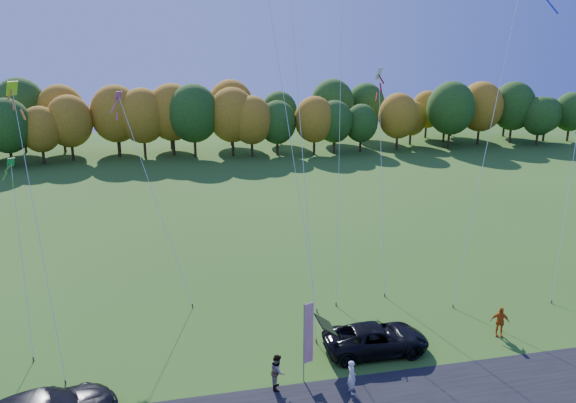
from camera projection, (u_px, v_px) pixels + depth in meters
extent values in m
plane|color=#305717|center=(314.00, 369.00, 27.87)|extent=(160.00, 160.00, 0.00)
imported|color=black|center=(376.00, 339.00, 29.23)|extent=(5.54, 2.63, 1.53)
imported|color=silver|center=(352.00, 377.00, 25.82)|extent=(0.46, 0.65, 1.65)
imported|color=gray|center=(278.00, 371.00, 26.19)|extent=(0.81, 0.95, 1.71)
imported|color=#BD5411|center=(500.00, 322.00, 30.81)|extent=(1.08, 0.79, 1.71)
cylinder|color=#999999|center=(304.00, 343.00, 26.38)|extent=(0.06, 0.06, 4.11)
cube|color=red|center=(309.00, 333.00, 26.39)|extent=(0.50, 0.19, 3.08)
cube|color=navy|center=(309.00, 311.00, 26.10)|extent=(0.49, 0.18, 0.80)
cylinder|color=#4C3F33|center=(317.00, 310.00, 33.71)|extent=(0.08, 0.08, 0.20)
cylinder|color=#4C3F33|center=(336.00, 304.00, 34.54)|extent=(0.08, 0.08, 0.20)
cylinder|color=#4C3F33|center=(316.00, 341.00, 30.33)|extent=(0.08, 0.08, 0.20)
cylinder|color=#4C3F33|center=(453.00, 306.00, 34.29)|extent=(0.08, 0.08, 0.20)
cylinder|color=#4C3F33|center=(65.00, 382.00, 26.66)|extent=(0.08, 0.08, 0.20)
cube|color=#BFFD1A|center=(12.00, 88.00, 29.21)|extent=(1.26, 1.26, 1.49)
cylinder|color=#4C3F33|center=(33.00, 359.00, 28.61)|extent=(0.08, 0.08, 0.20)
cube|color=#178A36|center=(11.00, 162.00, 31.92)|extent=(0.91, 0.91, 1.07)
cylinder|color=#4C3F33|center=(385.00, 295.00, 35.77)|extent=(0.08, 0.08, 0.20)
cube|color=silver|center=(379.00, 73.00, 37.93)|extent=(1.39, 1.39, 1.65)
cylinder|color=#4C3F33|center=(192.00, 305.00, 34.38)|extent=(0.08, 0.08, 0.20)
cube|color=#C44175|center=(119.00, 96.00, 37.62)|extent=(1.08, 1.08, 1.28)
cylinder|color=#4C3F33|center=(552.00, 302.00, 34.82)|extent=(0.08, 0.08, 0.20)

